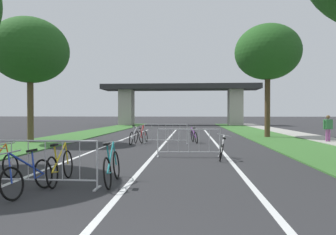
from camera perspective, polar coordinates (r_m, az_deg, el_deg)
grass_verge_left at (r=23.38m, az=-16.23°, el=-3.18°), size 3.34×48.83×0.05m
grass_verge_right at (r=22.55m, az=17.82°, el=-3.33°), size 3.34×48.83×0.05m
sidewalk_path_right at (r=23.35m, az=24.40°, el=-3.19°), size 2.17×48.83×0.08m
lane_stripe_center at (r=16.15m, az=-0.87°, el=-4.99°), size 0.14×28.25×0.01m
lane_stripe_right_lane at (r=16.14m, az=9.04°, el=-5.00°), size 0.14×28.25×0.01m
lane_stripe_left_lane at (r=16.62m, az=-10.49°, el=-4.84°), size 0.14×28.25×0.01m
overpass_bridge at (r=42.33m, az=2.27°, el=4.12°), size 21.26×4.33×5.55m
tree_left_cypress_far at (r=18.85m, az=-24.18°, el=11.22°), size 4.19×4.19×6.86m
tree_right_pine_far at (r=22.07m, az=17.97°, el=11.40°), size 4.35×4.35×7.58m
crowd_barrier_nearest at (r=7.28m, az=-21.78°, el=-8.04°), size 2.37×0.45×1.05m
crowd_barrier_second at (r=11.52m, az=3.86°, el=-4.74°), size 2.39×0.57×1.05m
crowd_barrier_third at (r=16.57m, az=-0.44°, el=-3.05°), size 2.38×0.49×1.05m
bicycle_yellow_0 at (r=7.70m, az=-19.30°, el=-8.52°), size 0.44×1.79×0.95m
bicycle_silver_2 at (r=16.35m, az=-6.34°, el=-3.58°), size 0.44×1.70×1.01m
bicycle_purple_3 at (r=17.10m, az=4.84°, el=-3.49°), size 0.62×1.62×0.88m
bicycle_teal_4 at (r=7.29m, az=-10.34°, el=-9.00°), size 0.51×1.76×0.98m
bicycle_blue_5 at (r=6.92m, az=-24.40°, el=-9.84°), size 0.64×1.62×0.95m
bicycle_red_6 at (r=17.28m, az=-4.63°, el=-3.39°), size 0.50×1.69×1.01m
bicycle_white_7 at (r=11.05m, az=9.88°, el=-5.87°), size 0.54×1.57×0.89m
pedestrian_in_red_jacket at (r=19.09m, az=27.51°, el=-1.41°), size 0.54×0.34×1.53m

